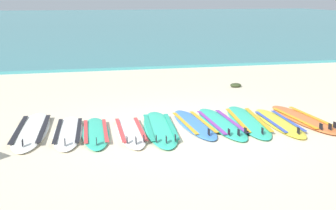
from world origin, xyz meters
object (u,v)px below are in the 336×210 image
at_px(surfboard_3, 130,131).
at_px(surfboard_7, 248,121).
at_px(surfboard_2, 96,132).
at_px(surfboard_1, 68,132).
at_px(surfboard_4, 160,128).
at_px(surfboard_8, 279,123).
at_px(surfboard_5, 194,124).
at_px(surfboard_9, 303,119).
at_px(surfboard_6, 221,123).
at_px(surfboard_0, 31,130).

bearing_deg(surfboard_3, surfboard_7, 3.36).
xyz_separation_m(surfboard_2, surfboard_7, (2.98, 0.08, -0.00)).
height_order(surfboard_1, surfboard_2, same).
bearing_deg(surfboard_7, surfboard_4, -177.34).
height_order(surfboard_1, surfboard_8, same).
height_order(surfboard_5, surfboard_7, same).
distance_m(surfboard_3, surfboard_9, 3.50).
xyz_separation_m(surfboard_1, surfboard_6, (2.90, -0.06, 0.00)).
bearing_deg(surfboard_8, surfboard_2, 177.63).
distance_m(surfboard_2, surfboard_4, 1.19).
height_order(surfboard_2, surfboard_3, same).
distance_m(surfboard_0, surfboard_9, 5.30).
height_order(surfboard_0, surfboard_8, same).
bearing_deg(surfboard_2, surfboard_4, -0.02).
bearing_deg(surfboard_7, surfboard_1, 179.21).
bearing_deg(surfboard_7, surfboard_2, -178.41).
relative_size(surfboard_1, surfboard_7, 0.88).
xyz_separation_m(surfboard_3, surfboard_9, (3.50, 0.06, -0.00)).
distance_m(surfboard_3, surfboard_6, 1.79).
bearing_deg(surfboard_0, surfboard_4, -9.28).
distance_m(surfboard_6, surfboard_8, 1.14).
bearing_deg(surfboard_9, surfboard_0, 175.85).
height_order(surfboard_5, surfboard_8, same).
height_order(surfboard_3, surfboard_7, same).
height_order(surfboard_3, surfboard_9, same).
height_order(surfboard_0, surfboard_9, same).
bearing_deg(surfboard_0, surfboard_6, -5.06).
height_order(surfboard_4, surfboard_8, same).
bearing_deg(surfboard_2, surfboard_7, 1.59).
bearing_deg(surfboard_7, surfboard_9, -4.11).
relative_size(surfboard_2, surfboard_4, 0.82).
height_order(surfboard_2, surfboard_6, same).
bearing_deg(surfboard_4, surfboard_6, 3.13).
xyz_separation_m(surfboard_2, surfboard_6, (2.42, 0.07, 0.00)).
height_order(surfboard_0, surfboard_6, same).
bearing_deg(surfboard_9, surfboard_1, 178.38).
relative_size(surfboard_0, surfboard_3, 1.21).
bearing_deg(surfboard_3, surfboard_6, 3.90).
relative_size(surfboard_0, surfboard_6, 1.09).
xyz_separation_m(surfboard_6, surfboard_9, (1.71, -0.07, 0.00)).
relative_size(surfboard_3, surfboard_8, 0.99).
bearing_deg(surfboard_0, surfboard_9, -4.15).
height_order(surfboard_1, surfboard_6, same).
xyz_separation_m(surfboard_2, surfboard_5, (1.89, 0.13, -0.00)).
bearing_deg(surfboard_7, surfboard_5, 177.40).
distance_m(surfboard_4, surfboard_8, 2.35).
relative_size(surfboard_6, surfboard_8, 1.10).
height_order(surfboard_2, surfboard_9, same).
height_order(surfboard_4, surfboard_9, same).
bearing_deg(surfboard_1, surfboard_4, -4.45).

